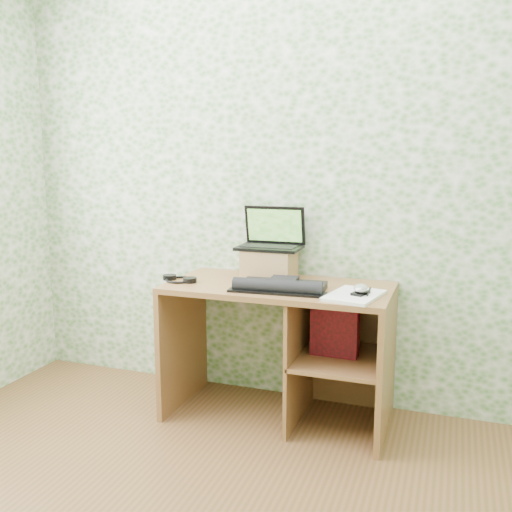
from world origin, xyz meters
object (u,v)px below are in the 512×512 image
at_px(riser, 269,264).
at_px(keyboard, 281,286).
at_px(notepad, 354,295).
at_px(desk, 294,333).
at_px(laptop, 272,238).

xyz_separation_m(riser, keyboard, (0.15, -0.26, -0.06)).
xyz_separation_m(keyboard, notepad, (0.38, -0.01, -0.02)).
bearing_deg(notepad, keyboard, -170.44).
bearing_deg(riser, desk, -32.72).
bearing_deg(desk, notepad, -23.95).
relative_size(desk, laptop, 3.36).
height_order(laptop, notepad, laptop).
distance_m(keyboard, notepad, 0.38).
height_order(desk, riser, riser).
bearing_deg(laptop, desk, -41.43).
bearing_deg(riser, notepad, -27.09).
bearing_deg(desk, laptop, 139.54).
height_order(riser, notepad, riser).
height_order(desk, laptop, laptop).
height_order(riser, keyboard, riser).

